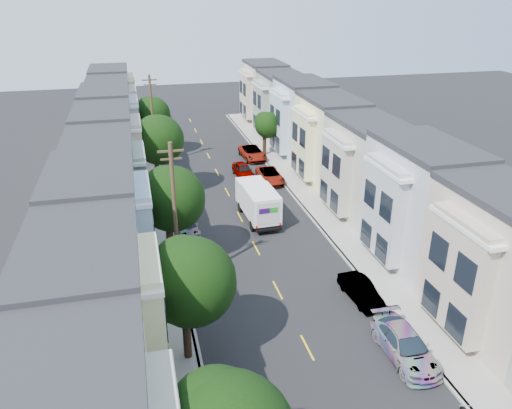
{
  "coord_description": "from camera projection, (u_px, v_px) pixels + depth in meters",
  "views": [
    {
      "loc": [
        -8.2,
        -27.18,
        18.61
      ],
      "look_at": [
        0.84,
        9.43,
        2.2
      ],
      "focal_mm": 35.0,
      "sensor_mm": 36.0,
      "label": 1
    }
  ],
  "objects": [
    {
      "name": "fedex_truck",
      "position": [
        258.0,
        201.0,
        43.04
      ],
      "size": [
        2.44,
        6.33,
        3.04
      ],
      "rotation": [
        0.0,
        0.0,
        0.04
      ],
      "color": "white",
      "rests_on": "ground"
    },
    {
      "name": "townhouse_row_right",
      "position": [
        344.0,
        193.0,
        49.22
      ],
      "size": [
        5.0,
        70.0,
        8.5
      ],
      "primitive_type": "cube",
      "color": "#B5B3A0",
      "rests_on": "ground"
    },
    {
      "name": "parked_right_c",
      "position": [
        270.0,
        176.0,
        51.84
      ],
      "size": [
        2.23,
        4.83,
        1.34
      ],
      "primitive_type": "imported",
      "rotation": [
        0.0,
        0.0,
        -0.0
      ],
      "color": "black",
      "rests_on": "ground"
    },
    {
      "name": "utility_pole_near",
      "position": [
        175.0,
        218.0,
        31.76
      ],
      "size": [
        1.6,
        0.26,
        10.0
      ],
      "color": "#42301E",
      "rests_on": "ground"
    },
    {
      "name": "sidewalk_left",
      "position": [
        154.0,
        211.0,
        45.13
      ],
      "size": [
        2.6,
        70.0,
        0.15
      ],
      "primitive_type": "cube",
      "color": "gray",
      "rests_on": "ground"
    },
    {
      "name": "parked_right_a",
      "position": [
        405.0,
        345.0,
        27.1
      ],
      "size": [
        2.17,
        5.11,
        1.53
      ],
      "primitive_type": "imported",
      "rotation": [
        0.0,
        0.0,
        -0.01
      ],
      "color": "#565656",
      "rests_on": "ground"
    },
    {
      "name": "centerline",
      "position": [
        233.0,
        204.0,
        46.77
      ],
      "size": [
        0.12,
        70.0,
        0.01
      ],
      "primitive_type": "cube",
      "color": "gold",
      "rests_on": "ground"
    },
    {
      "name": "ground",
      "position": [
        278.0,
        290.0,
        33.42
      ],
      "size": [
        160.0,
        160.0,
        0.0
      ],
      "primitive_type": "plane",
      "color": "black",
      "rests_on": "ground"
    },
    {
      "name": "parked_left_c",
      "position": [
        203.0,
        285.0,
        32.78
      ],
      "size": [
        1.63,
        4.2,
        1.36
      ],
      "primitive_type": "imported",
      "rotation": [
        0.0,
        0.0,
        0.01
      ],
      "color": "#9C9DA1",
      "rests_on": "ground"
    },
    {
      "name": "tree_d",
      "position": [
        158.0,
        140.0,
        46.62
      ],
      "size": [
        4.7,
        4.7,
        7.9
      ],
      "color": "black",
      "rests_on": "ground"
    },
    {
      "name": "parked_left_b",
      "position": [
        236.0,
        406.0,
        23.3
      ],
      "size": [
        1.48,
        4.0,
        1.33
      ],
      "primitive_type": "imported",
      "rotation": [
        0.0,
        0.0,
        0.02
      ],
      "color": "black",
      "rests_on": "ground"
    },
    {
      "name": "curb_right",
      "position": [
        295.0,
        197.0,
        48.07
      ],
      "size": [
        0.3,
        70.0,
        0.15
      ],
      "primitive_type": "cube",
      "color": "gray",
      "rests_on": "ground"
    },
    {
      "name": "tree_e",
      "position": [
        151.0,
        115.0,
        58.24
      ],
      "size": [
        4.26,
        4.26,
        7.12
      ],
      "color": "black",
      "rests_on": "ground"
    },
    {
      "name": "road_slab",
      "position": [
        233.0,
        204.0,
        46.77
      ],
      "size": [
        12.0,
        70.0,
        0.02
      ],
      "primitive_type": "cube",
      "color": "black",
      "rests_on": "ground"
    },
    {
      "name": "sidewalk_right",
      "position": [
        307.0,
        196.0,
        48.36
      ],
      "size": [
        2.6,
        70.0,
        0.15
      ],
      "primitive_type": "cube",
      "color": "gray",
      "rests_on": "ground"
    },
    {
      "name": "lead_sedan",
      "position": [
        243.0,
        170.0,
        53.23
      ],
      "size": [
        1.99,
        4.51,
        1.43
      ],
      "primitive_type": "imported",
      "rotation": [
        0.0,
        0.0,
        0.07
      ],
      "color": "black",
      "rests_on": "ground"
    },
    {
      "name": "parked_right_b",
      "position": [
        361.0,
        291.0,
        32.18
      ],
      "size": [
        1.7,
        4.05,
        1.32
      ],
      "primitive_type": "imported",
      "rotation": [
        0.0,
        0.0,
        0.08
      ],
      "color": "silver",
      "rests_on": "ground"
    },
    {
      "name": "parked_right_d",
      "position": [
        253.0,
        153.0,
        58.81
      ],
      "size": [
        2.69,
        5.34,
        1.45
      ],
      "primitive_type": "imported",
      "rotation": [
        0.0,
        0.0,
        0.05
      ],
      "color": "black",
      "rests_on": "ground"
    },
    {
      "name": "curb_left",
      "position": [
        168.0,
        209.0,
        45.42
      ],
      "size": [
        0.3,
        70.0,
        0.15
      ],
      "primitive_type": "cube",
      "color": "gray",
      "rests_on": "ground"
    },
    {
      "name": "tree_far_r",
      "position": [
        267.0,
        125.0,
        58.91
      ],
      "size": [
        3.1,
        3.1,
        5.27
      ],
      "color": "black",
      "rests_on": "ground"
    },
    {
      "name": "utility_pole_far",
      "position": [
        153.0,
        121.0,
        54.91
      ],
      "size": [
        1.6,
        0.26,
        10.0
      ],
      "color": "#42301E",
      "rests_on": "ground"
    },
    {
      "name": "parked_left_d",
      "position": [
        187.0,
        226.0,
        41.01
      ],
      "size": [
        2.01,
        4.31,
        1.26
      ],
      "primitive_type": "imported",
      "rotation": [
        0.0,
        0.0,
        0.06
      ],
      "color": "#41060A",
      "rests_on": "ground"
    },
    {
      "name": "tree_b",
      "position": [
        189.0,
        282.0,
        25.44
      ],
      "size": [
        4.7,
        4.7,
        7.19
      ],
      "color": "black",
      "rests_on": "ground"
    },
    {
      "name": "townhouse_row_left",
      "position": [
        110.0,
        216.0,
        44.33
      ],
      "size": [
        5.0,
        70.0,
        8.5
      ],
      "primitive_type": "cube",
      "color": "#B5B3A0",
      "rests_on": "ground"
    },
    {
      "name": "tree_c",
      "position": [
        171.0,
        199.0,
        34.94
      ],
      "size": [
        4.7,
        4.7,
        7.38
      ],
      "color": "black",
      "rests_on": "ground"
    }
  ]
}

